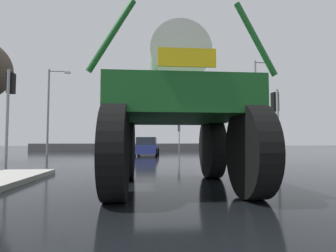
# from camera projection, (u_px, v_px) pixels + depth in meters

# --- Properties ---
(ground_plane) EXTENTS (120.00, 120.00, 0.00)m
(ground_plane) POSITION_uv_depth(u_px,v_px,m) (154.00, 159.00, 18.40)
(ground_plane) COLOR black
(oversize_sprayer) EXTENTS (3.82, 5.18, 3.99)m
(oversize_sprayer) POSITION_uv_depth(u_px,v_px,m) (176.00, 112.00, 7.04)
(oversize_sprayer) COLOR black
(oversize_sprayer) RESTS_ON ground
(sedan_ahead) EXTENTS (2.21, 4.25, 1.52)m
(sedan_ahead) POSITION_uv_depth(u_px,v_px,m) (147.00, 147.00, 22.56)
(sedan_ahead) COLOR navy
(sedan_ahead) RESTS_ON ground
(traffic_signal_near_left) EXTENTS (0.24, 0.54, 4.05)m
(traffic_signal_near_left) POSITION_uv_depth(u_px,v_px,m) (10.00, 97.00, 10.98)
(traffic_signal_near_left) COLOR gray
(traffic_signal_near_left) RESTS_ON ground
(traffic_signal_near_right) EXTENTS (0.24, 0.54, 3.43)m
(traffic_signal_near_right) POSITION_uv_depth(u_px,v_px,m) (276.00, 111.00, 11.98)
(traffic_signal_near_right) COLOR gray
(traffic_signal_near_right) RESTS_ON ground
(traffic_signal_far_left) EXTENTS (0.24, 0.55, 3.24)m
(traffic_signal_far_left) POSITION_uv_depth(u_px,v_px,m) (179.00, 131.00, 30.44)
(traffic_signal_far_left) COLOR gray
(traffic_signal_far_left) RESTS_ON ground
(traffic_signal_far_right) EXTENTS (0.24, 0.55, 3.36)m
(traffic_signal_far_right) POSITION_uv_depth(u_px,v_px,m) (109.00, 130.00, 29.74)
(traffic_signal_far_right) COLOR gray
(traffic_signal_far_right) RESTS_ON ground
(streetlight_far_left) EXTENTS (1.96, 0.24, 7.62)m
(streetlight_far_left) POSITION_uv_depth(u_px,v_px,m) (50.00, 107.00, 24.12)
(streetlight_far_left) COLOR gray
(streetlight_far_left) RESTS_ON ground
(streetlight_far_right) EXTENTS (1.62, 0.24, 8.41)m
(streetlight_far_right) POSITION_uv_depth(u_px,v_px,m) (257.00, 103.00, 24.15)
(streetlight_far_right) COLOR gray
(streetlight_far_right) RESTS_ON ground
(roadside_barrier) EXTENTS (31.15, 0.24, 0.90)m
(roadside_barrier) POSITION_uv_depth(u_px,v_px,m) (149.00, 147.00, 36.59)
(roadside_barrier) COLOR #59595B
(roadside_barrier) RESTS_ON ground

